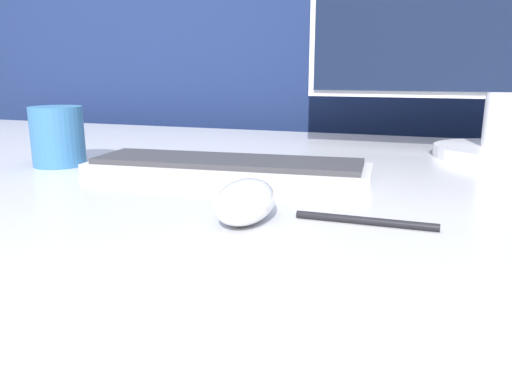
{
  "coord_description": "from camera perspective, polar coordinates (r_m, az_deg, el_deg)",
  "views": [
    {
      "loc": [
        0.24,
        -0.69,
        0.88
      ],
      "look_at": [
        0.07,
        -0.2,
        0.75
      ],
      "focal_mm": 35.0,
      "sensor_mm": 36.0,
      "label": 1
    }
  ],
  "objects": [
    {
      "name": "pen",
      "position": [
        0.52,
        12.38,
        -3.23
      ],
      "size": [
        0.14,
        0.01,
        0.01
      ],
      "rotation": [
        0.0,
        0.0,
        -0.01
      ],
      "color": "black",
      "rests_on": "desk"
    },
    {
      "name": "mug",
      "position": [
        0.88,
        -21.72,
        5.94
      ],
      "size": [
        0.08,
        0.08,
        0.1
      ],
      "color": "teal",
      "rests_on": "desk"
    },
    {
      "name": "partition_panel",
      "position": [
        1.41,
        9.26,
        4.24
      ],
      "size": [
        5.0,
        0.03,
        1.31
      ],
      "color": "navy",
      "rests_on": "ground_plane"
    },
    {
      "name": "computer_mouse_near",
      "position": [
        0.51,
        -1.21,
        -1.05
      ],
      "size": [
        0.07,
        0.11,
        0.04
      ],
      "rotation": [
        0.0,
        0.0,
        0.08
      ],
      "color": "white",
      "rests_on": "desk"
    },
    {
      "name": "keyboard",
      "position": [
        0.75,
        -3.32,
        2.91
      ],
      "size": [
        0.43,
        0.16,
        0.02
      ],
      "rotation": [
        0.0,
        0.0,
        0.09
      ],
      "color": "silver",
      "rests_on": "desk"
    }
  ]
}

